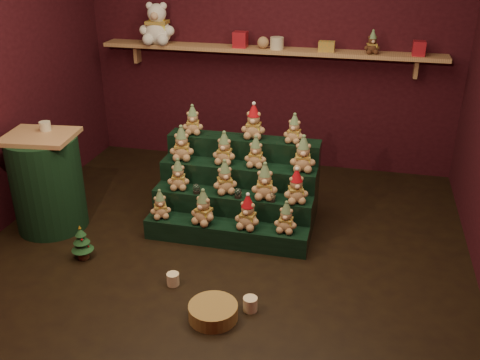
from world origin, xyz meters
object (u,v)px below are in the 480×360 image
(snow_globe_c, at_px, (272,197))
(mug_right, at_px, (250,304))
(side_table, at_px, (47,182))
(white_bear, at_px, (157,18))
(mug_left, at_px, (173,279))
(brown_bear, at_px, (372,42))
(wicker_basket, at_px, (213,312))
(riser_tier_front, at_px, (226,233))
(mini_christmas_tree, at_px, (82,242))
(snow_globe_b, at_px, (238,193))
(snow_globe_a, at_px, (196,189))

(snow_globe_c, bearing_deg, mug_right, -88.03)
(side_table, relative_size, white_bear, 1.62)
(mug_left, bearing_deg, white_bear, 111.98)
(snow_globe_c, relative_size, brown_bear, 0.35)
(wicker_basket, bearing_deg, mug_right, 32.09)
(riser_tier_front, xyz_separation_m, side_table, (-1.59, -0.08, 0.34))
(mini_christmas_tree, relative_size, white_bear, 0.56)
(snow_globe_b, xyz_separation_m, brown_bear, (0.99, 1.54, 1.03))
(mini_christmas_tree, bearing_deg, snow_globe_c, 24.82)
(snow_globe_b, distance_m, white_bear, 2.32)
(side_table, height_order, white_bear, white_bear)
(snow_globe_a, height_order, mini_christmas_tree, snow_globe_a)
(snow_globe_b, xyz_separation_m, mug_left, (-0.30, -0.83, -0.36))
(mug_left, distance_m, wicker_basket, 0.50)
(wicker_basket, bearing_deg, riser_tier_front, 99.83)
(snow_globe_b, bearing_deg, snow_globe_c, 0.00)
(mini_christmas_tree, height_order, mug_left, mini_christmas_tree)
(riser_tier_front, distance_m, white_bear, 2.56)
(snow_globe_b, height_order, white_bear, white_bear)
(snow_globe_a, xyz_separation_m, brown_bear, (1.36, 1.54, 1.03))
(snow_globe_a, xyz_separation_m, snow_globe_b, (0.37, 0.00, 0.00))
(riser_tier_front, relative_size, side_table, 1.60)
(white_bear, bearing_deg, side_table, -107.34)
(mini_christmas_tree, relative_size, wicker_basket, 0.89)
(white_bear, distance_m, brown_bear, 2.25)
(riser_tier_front, bearing_deg, wicker_basket, -80.17)
(snow_globe_a, relative_size, mug_right, 0.84)
(side_table, distance_m, mini_christmas_tree, 0.73)
(mini_christmas_tree, height_order, white_bear, white_bear)
(side_table, height_order, brown_bear, brown_bear)
(brown_bear, bearing_deg, side_table, -159.91)
(snow_globe_b, relative_size, brown_bear, 0.39)
(brown_bear, bearing_deg, mini_christmas_tree, -147.84)
(snow_globe_c, bearing_deg, wicker_basket, -99.73)
(riser_tier_front, distance_m, mug_left, 0.71)
(mug_right, relative_size, brown_bear, 0.47)
(snow_globe_a, height_order, side_table, side_table)
(snow_globe_b, height_order, mini_christmas_tree, snow_globe_b)
(snow_globe_a, height_order, snow_globe_c, snow_globe_a)
(wicker_basket, distance_m, brown_bear, 3.14)
(mug_right, bearing_deg, side_table, 159.33)
(mug_left, xyz_separation_m, white_bear, (-0.96, 2.37, 1.54))
(snow_globe_a, bearing_deg, riser_tier_front, -27.97)
(snow_globe_a, xyz_separation_m, mini_christmas_tree, (-0.77, -0.66, -0.26))
(snow_globe_c, bearing_deg, side_table, -172.94)
(mini_christmas_tree, distance_m, mug_right, 1.50)
(snow_globe_c, height_order, side_table, side_table)
(snow_globe_c, height_order, mug_left, snow_globe_c)
(mini_christmas_tree, height_order, brown_bear, brown_bear)
(snow_globe_b, bearing_deg, mini_christmas_tree, -149.77)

